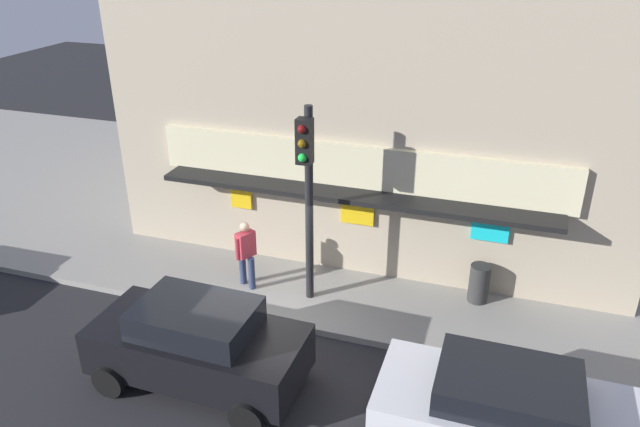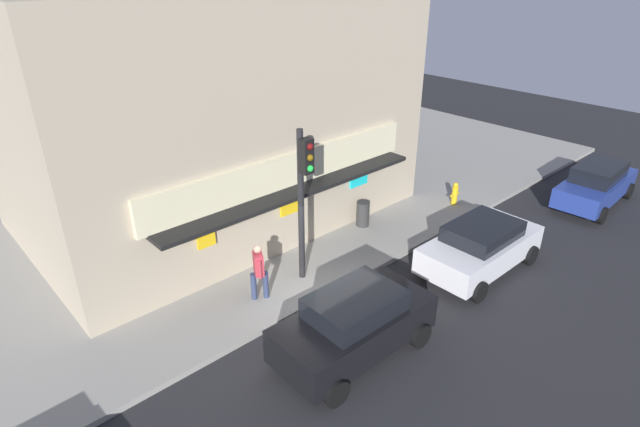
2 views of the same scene
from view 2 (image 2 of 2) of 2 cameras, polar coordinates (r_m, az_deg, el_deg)
name	(u,v)px [view 2 (image 2 of 2)]	position (r m, az deg, el deg)	size (l,w,h in m)	color
ground_plane	(317,305)	(14.45, -0.33, -10.14)	(56.29, 56.29, 0.00)	#232326
sidewalk	(208,230)	(18.43, -12.44, -1.78)	(37.53, 11.52, 0.16)	gray
corner_building	(209,107)	(18.41, -12.33, 11.52)	(12.80, 9.37, 7.78)	tan
traffic_light	(303,187)	(13.85, -1.87, 2.92)	(0.32, 0.58, 4.54)	black
fire_hydrant	(455,194)	(20.20, 14.83, 2.16)	(0.46, 0.22, 0.88)	gold
trash_can	(363,214)	(17.99, 4.81, -0.01)	(0.46, 0.46, 0.91)	#2D2D2D
pedestrian	(259,270)	(14.02, -6.86, -6.25)	(0.51, 0.57, 1.68)	navy
parked_car_white	(480,246)	(16.28, 17.49, -3.46)	(4.18, 2.12, 1.57)	silver
parked_car_blue	(596,184)	(22.47, 28.47, 2.93)	(4.45, 2.07, 1.64)	navy
parked_car_black	(354,324)	(12.40, 3.86, -12.19)	(4.07, 2.09, 1.71)	black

